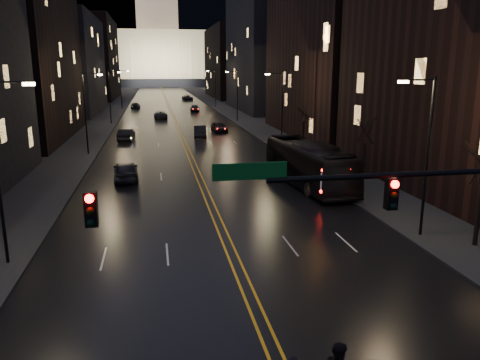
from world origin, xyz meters
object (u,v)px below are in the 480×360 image
traffic_signal (459,205)px  oncoming_car_a (126,171)px  bus (308,164)px  receding_car_a (200,132)px  oncoming_car_b (126,135)px

traffic_signal → oncoming_car_a: 30.13m
traffic_signal → oncoming_car_a: bearing=114.1°
traffic_signal → oncoming_car_a: (-12.17, 27.23, -4.25)m
traffic_signal → bus: (2.59, 22.73, -3.31)m
traffic_signal → receding_car_a: traffic_signal is taller
oncoming_car_a → receding_car_a: (8.77, 24.25, -0.05)m
bus → oncoming_car_a: bus is taller
oncoming_car_b → receding_car_a: bearing=-165.8°
bus → oncoming_car_b: bus is taller
traffic_signal → oncoming_car_b: size_ratio=3.47×
oncoming_car_a → oncoming_car_b: 22.70m
traffic_signal → oncoming_car_b: 51.82m
traffic_signal → receding_car_a: size_ratio=3.55×
receding_car_a → oncoming_car_a: bearing=-105.3°
traffic_signal → receding_car_a: 51.77m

